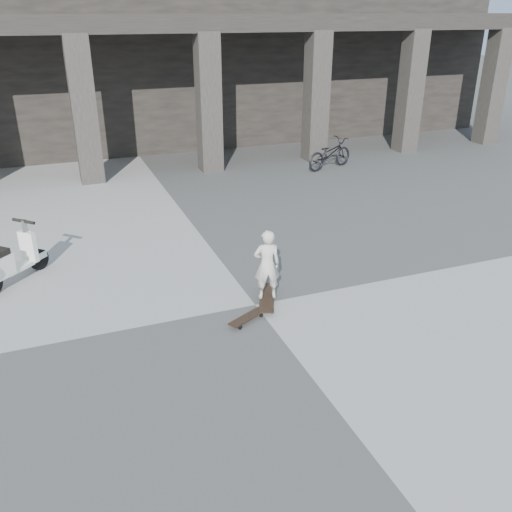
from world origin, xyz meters
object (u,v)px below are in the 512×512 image
object	(u,v)px
skateboard_spare	(247,318)
child	(267,265)
scooter	(3,266)
longboard	(267,298)
bicycle	(330,154)

from	to	relation	value
skateboard_spare	child	world-z (taller)	child
skateboard_spare	scooter	world-z (taller)	scooter
longboard	skateboard_spare	size ratio (longest dim) A/B	1.45
scooter	skateboard_spare	bearing A→B (deg)	-82.30
child	bicycle	bearing A→B (deg)	-113.61
skateboard_spare	scooter	size ratio (longest dim) A/B	0.60
child	skateboard_spare	bearing A→B (deg)	52.73
child	bicycle	size ratio (longest dim) A/B	0.68
child	bicycle	distance (m)	8.88
scooter	bicycle	xyz separation A→B (m)	(9.20, 5.11, 0.04)
longboard	child	world-z (taller)	child
skateboard_spare	bicycle	world-z (taller)	bicycle
skateboard_spare	child	distance (m)	0.95
longboard	child	size ratio (longest dim) A/B	0.86
longboard	skateboard_spare	distance (m)	0.70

